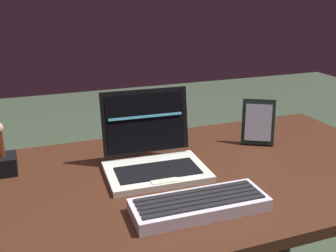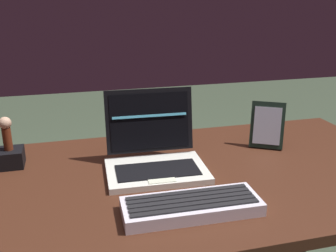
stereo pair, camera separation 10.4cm
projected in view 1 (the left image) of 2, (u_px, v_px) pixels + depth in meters
desk at (186, 203)px, 1.18m from camera, size 1.43×0.74×0.72m
laptop_front at (153, 156)px, 1.16m from camera, size 0.30×0.25×0.23m
external_keyboard at (200, 204)px, 0.95m from camera, size 0.34×0.13×0.04m
photo_frame at (258, 122)px, 1.35m from camera, size 0.12×0.10×0.16m
figurine_stand at (2, 165)px, 1.14m from camera, size 0.08×0.08×0.05m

